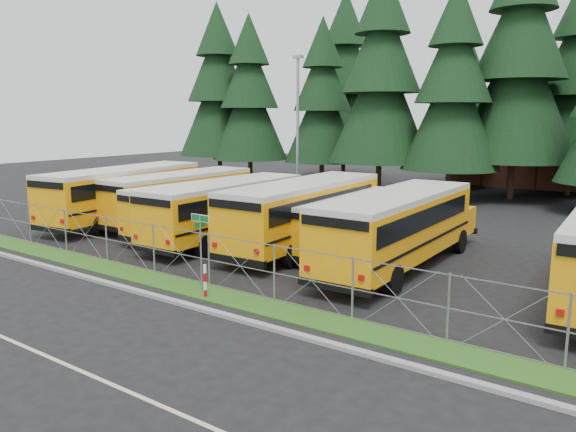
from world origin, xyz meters
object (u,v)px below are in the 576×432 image
Objects in this scene: bus_1 at (185,198)px; bus_5 at (354,223)px; striped_bollard at (205,281)px; light_standard at (298,126)px; bus_3 at (231,211)px; bus_0 at (129,195)px; street_sign at (200,236)px; bus_4 at (309,214)px; bus_6 at (401,230)px; bus_2 at (209,208)px.

bus_1 is 1.16× the size of bus_5.
striped_bollard is 0.12× the size of light_standard.
bus_0 is at bearing 177.07° from bus_3.
light_standard reaches higher than bus_0.
bus_5 is at bearing 81.53° from street_sign.
bus_3 is at bearing -168.68° from bus_4.
bus_1 is 9.48× the size of striped_bollard.
street_sign reaches higher than bus_5.
light_standard is (1.65, 9.08, 4.01)m from bus_1.
bus_6 is at bearing -40.44° from light_standard.
light_standard is at bearing 99.87° from bus_2.
striped_bollard is at bearing -56.12° from bus_3.
bus_2 is 0.87× the size of bus_6.
bus_1 is 10.06m from light_standard.
light_standard is at bearing 131.94° from bus_5.
bus_5 is 9.31m from striped_bollard.
striped_bollard is (0.63, -0.47, -1.43)m from street_sign.
bus_0 reaches higher than street_sign.
bus_1 reaches higher than street_sign.
bus_6 is 16.92m from light_standard.
bus_5 is at bearing 85.80° from striped_bollard.
bus_4 reaches higher than bus_5.
street_sign is at bearing -102.82° from bus_5.
bus_1 is at bearing 138.54° from striped_bollard.
street_sign is at bearing 143.01° from striped_bollard.
bus_0 is at bearing -175.07° from bus_2.
street_sign reaches higher than striped_bollard.
light_standard reaches higher than street_sign.
striped_bollard is at bearing -98.55° from bus_5.
bus_0 is 1.22× the size of light_standard.
bus_3 reaches higher than bus_5.
bus_3 is (5.13, -1.80, 0.02)m from bus_1.
bus_3 is 6.24m from bus_5.
striped_bollard is at bearing -117.76° from bus_6.
bus_5 is 0.81× the size of bus_6.
bus_3 is 9.59× the size of striped_bollard.
bus_2 is 2.09m from bus_3.
bus_4 is (9.12, -0.81, 0.11)m from bus_1.
bus_4 reaches higher than bus_3.
bus_5 is (14.02, 1.68, -0.34)m from bus_0.
bus_3 is 9.05m from bus_6.
bus_0 is 1.08× the size of bus_3.
bus_4 is at bearing -52.94° from light_standard.
bus_3 is (2.02, -0.51, 0.13)m from bus_2.
bus_2 is at bearing -22.72° from bus_1.
light_standard is (-3.48, 10.88, 3.99)m from bus_3.
bus_3 is at bearing 123.87° from street_sign.
bus_1 is at bearing -100.31° from light_standard.
bus_1 reaches higher than bus_5.
bus_6 is at bearing 0.29° from bus_2.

